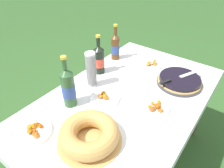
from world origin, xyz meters
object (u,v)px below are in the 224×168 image
(berry_tart, at_px, (179,81))
(snack_plate_left, at_px, (155,107))
(cup_stack, at_px, (91,70))
(cider_bottle_green, at_px, (68,88))
(bundt_cake, at_px, (89,134))
(cider_bottle_amber, at_px, (115,47))
(serving_knife, at_px, (177,78))
(snack_plate_near, at_px, (151,64))
(snack_plate_right, at_px, (33,131))
(snack_plate_far, at_px, (105,98))
(juice_bottle_red, at_px, (99,59))

(berry_tart, bearing_deg, snack_plate_left, 176.95)
(cup_stack, distance_m, cider_bottle_green, 0.24)
(bundt_cake, xyz_separation_m, cup_stack, (0.38, 0.32, 0.08))
(cider_bottle_green, relative_size, snack_plate_left, 1.80)
(bundt_cake, height_order, cider_bottle_amber, cider_bottle_amber)
(serving_knife, distance_m, snack_plate_near, 0.31)
(snack_plate_left, bearing_deg, snack_plate_right, 141.86)
(serving_knife, bearing_deg, snack_plate_left, -155.83)
(cup_stack, bearing_deg, bundt_cake, -140.19)
(snack_plate_near, relative_size, snack_plate_right, 0.85)
(berry_tart, xyz_separation_m, snack_plate_far, (-0.46, 0.33, -0.02))
(snack_plate_near, bearing_deg, cup_stack, 157.30)
(juice_bottle_red, height_order, snack_plate_near, juice_bottle_red)
(serving_knife, relative_size, cider_bottle_green, 1.00)
(juice_bottle_red, bearing_deg, serving_knife, -70.23)
(berry_tart, height_order, cider_bottle_amber, cider_bottle_amber)
(berry_tart, bearing_deg, cup_stack, 128.56)
(cup_stack, relative_size, cider_bottle_amber, 0.86)
(cider_bottle_green, bearing_deg, bundt_cake, -116.07)
(bundt_cake, bearing_deg, cup_stack, 39.81)
(bundt_cake, distance_m, snack_plate_near, 0.89)
(berry_tart, bearing_deg, snack_plate_far, 144.35)
(cider_bottle_green, height_order, snack_plate_near, cider_bottle_green)
(snack_plate_far, bearing_deg, bundt_cake, -154.80)
(berry_tart, height_order, bundt_cake, bundt_cake)
(snack_plate_far, bearing_deg, cider_bottle_amber, 28.79)
(serving_knife, relative_size, snack_plate_far, 1.69)
(cider_bottle_green, distance_m, cider_bottle_amber, 0.68)
(serving_knife, relative_size, juice_bottle_red, 1.12)
(serving_knife, distance_m, cider_bottle_green, 0.77)
(snack_plate_left, distance_m, snack_plate_right, 0.74)
(cider_bottle_green, height_order, snack_plate_left, cider_bottle_green)
(serving_knife, bearing_deg, berry_tart, -0.00)
(juice_bottle_red, bearing_deg, snack_plate_left, -102.21)
(cup_stack, height_order, snack_plate_right, cup_stack)
(bundt_cake, relative_size, snack_plate_far, 1.68)
(cider_bottle_amber, bearing_deg, snack_plate_left, -122.73)
(cup_stack, xyz_separation_m, snack_plate_far, (-0.06, -0.17, -0.12))
(cider_bottle_amber, relative_size, snack_plate_far, 1.51)
(berry_tart, xyz_separation_m, bundt_cake, (-0.78, 0.19, 0.02))
(cider_bottle_green, distance_m, snack_plate_left, 0.56)
(cup_stack, height_order, snack_plate_left, cup_stack)
(snack_plate_far, bearing_deg, serving_knife, -36.21)
(bundt_cake, height_order, snack_plate_left, bundt_cake)
(snack_plate_left, bearing_deg, cup_stack, 96.07)
(snack_plate_far, bearing_deg, juice_bottle_red, 45.52)
(cider_bottle_green, xyz_separation_m, snack_plate_near, (0.74, -0.19, -0.12))
(serving_knife, height_order, juice_bottle_red, juice_bottle_red)
(juice_bottle_red, height_order, snack_plate_right, juice_bottle_red)
(cider_bottle_green, xyz_separation_m, snack_plate_far, (0.17, -0.15, -0.12))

